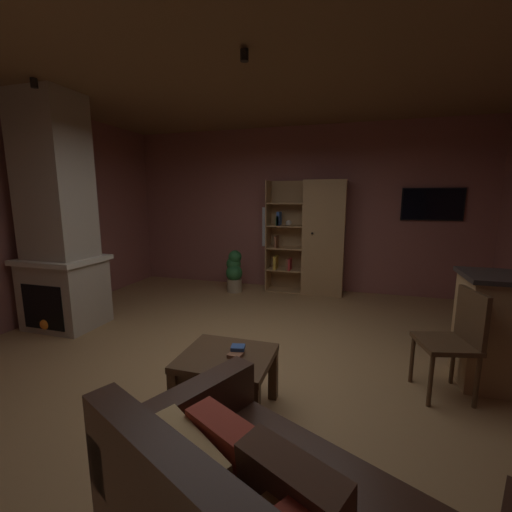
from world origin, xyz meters
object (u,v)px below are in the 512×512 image
Objects in this scene: table_book_1 at (238,348)px; potted_floor_plant at (234,271)px; dining_chair at (456,336)px; coffee_table at (227,366)px; bookshelf_cabinet at (318,238)px; wall_mounted_tv at (432,204)px; table_book_0 at (236,355)px; stone_fireplace at (58,226)px.

potted_floor_plant reaches higher than table_book_1.
coffee_table is at bearing -156.74° from dining_chair.
bookshelf_cabinet is 2.12× the size of wall_mounted_tv.
coffee_table is 0.13m from table_book_0.
bookshelf_cabinet is at bearing -173.21° from wall_mounted_tv.
dining_chair is at bearing 23.26° from coffee_table.
bookshelf_cabinet is 3.60m from coffee_table.
stone_fireplace reaches higher than coffee_table.
dining_chair is 3.19m from wall_mounted_tv.
potted_floor_plant is (-1.11, 3.19, 0.00)m from coffee_table.
table_book_1 is at bearing 93.79° from table_book_0.
stone_fireplace is at bearing 175.86° from dining_chair.
bookshelf_cabinet is at bearing 85.13° from coffee_table.
bookshelf_cabinet is 3.17m from dining_chair.
wall_mounted_tv reaches higher than table_book_1.
table_book_0 is 0.14× the size of potted_floor_plant.
wall_mounted_tv reaches higher than table_book_0.
dining_chair is (1.67, 0.76, 0.04)m from table_book_0.
coffee_table is 6.64× the size of table_book_1.
coffee_table is at bearing -21.89° from stone_fireplace.
bookshelf_cabinet is at bearing 13.95° from potted_floor_plant.
stone_fireplace reaches higher than table_book_1.
table_book_0 is at bearing -117.93° from wall_mounted_tv.
stone_fireplace is 3.86× the size of potted_floor_plant.
potted_floor_plant is at bearing 110.71° from table_book_1.
bookshelf_cabinet reaches higher than table_book_0.
stone_fireplace reaches higher than wall_mounted_tv.
bookshelf_cabinet is at bearing 39.76° from stone_fireplace.
table_book_1 is (-0.23, -3.49, -0.45)m from bookshelf_cabinet.
stone_fireplace is at bearing -140.24° from bookshelf_cabinet.
table_book_1 is (0.07, 0.05, 0.13)m from coffee_table.
wall_mounted_tv is at bearing 10.00° from potted_floor_plant.
stone_fireplace is 3.06m from table_book_0.
wall_mounted_tv is at bearing 83.82° from dining_chair.
table_book_0 reaches higher than coffee_table.
wall_mounted_tv is (2.00, 3.76, 1.07)m from table_book_0.
dining_chair is (1.75, 0.75, 0.15)m from coffee_table.
potted_floor_plant is at bearing 110.39° from table_book_0.
dining_chair is 1.23× the size of potted_floor_plant.
table_book_1 is at bearing -157.39° from dining_chair.
dining_chair is at bearing -96.18° from wall_mounted_tv.
table_book_0 is (2.75, -1.08, -0.82)m from stone_fireplace.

